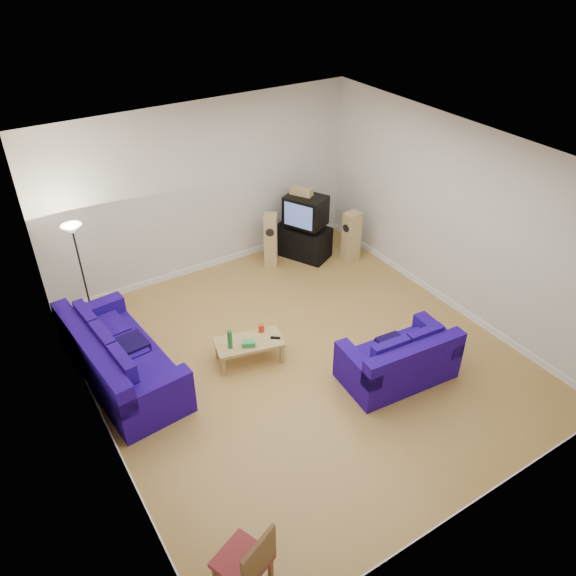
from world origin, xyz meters
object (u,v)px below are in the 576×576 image
sofa_loveseat (400,362)px  sofa_three_seat (118,363)px  television (306,211)px  tv_stand (303,241)px  coffee_table (249,344)px

sofa_loveseat → sofa_three_seat: bearing=153.4°
sofa_loveseat → television: bearing=82.4°
sofa_loveseat → television: size_ratio=1.87×
sofa_three_seat → tv_stand: 4.59m
sofa_loveseat → coffee_table: bearing=142.0°
sofa_loveseat → coffee_table: (-1.65, 1.53, 0.01)m
sofa_three_seat → sofa_loveseat: sofa_three_seat is taller
coffee_table → tv_stand: 3.32m
sofa_loveseat → tv_stand: (0.81, 3.76, 0.00)m
sofa_three_seat → sofa_loveseat: size_ratio=1.46×
sofa_loveseat → tv_stand: sofa_loveseat is taller
sofa_three_seat → tv_stand: sofa_three_seat is taller
sofa_three_seat → coffee_table: bearing=66.7°
tv_stand → coffee_table: bearing=-74.6°
sofa_loveseat → tv_stand: size_ratio=1.66×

